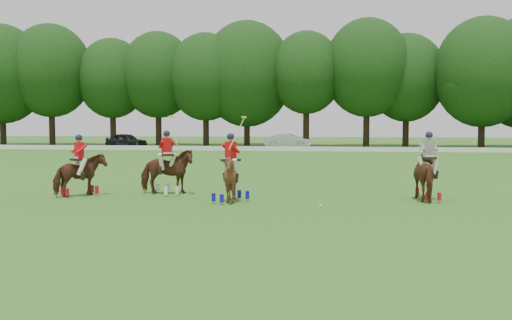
# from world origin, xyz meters

# --- Properties ---
(ground) EXTENTS (180.00, 180.00, 0.00)m
(ground) POSITION_xyz_m (0.00, 0.00, 0.00)
(ground) COLOR #2E671D
(ground) RESTS_ON ground
(tree_line) EXTENTS (117.98, 14.32, 14.75)m
(tree_line) POSITION_xyz_m (0.26, 48.05, 8.23)
(tree_line) COLOR black
(tree_line) RESTS_ON ground
(boundary_rail) EXTENTS (120.00, 0.10, 0.44)m
(boundary_rail) POSITION_xyz_m (0.00, 38.00, 0.22)
(boundary_rail) COLOR white
(boundary_rail) RESTS_ON ground
(car_left) EXTENTS (4.99, 3.21, 1.58)m
(car_left) POSITION_xyz_m (-19.02, 42.50, 0.79)
(car_left) COLOR black
(car_left) RESTS_ON ground
(car_mid) EXTENTS (4.91, 2.16, 1.57)m
(car_mid) POSITION_xyz_m (-1.56, 42.50, 0.78)
(car_mid) COLOR #AFAFB4
(car_mid) RESTS_ON ground
(polo_red_a) EXTENTS (1.87, 2.00, 2.30)m
(polo_red_a) POSITION_xyz_m (-6.37, 3.88, 0.83)
(polo_red_a) COLOR #452012
(polo_red_a) RESTS_ON ground
(polo_red_b) EXTENTS (2.26, 2.18, 2.99)m
(polo_red_b) POSITION_xyz_m (-3.30, 4.86, 0.89)
(polo_red_b) COLOR #452012
(polo_red_b) RESTS_ON ground
(polo_red_c) EXTENTS (2.00, 2.04, 2.93)m
(polo_red_c) POSITION_xyz_m (-0.50, 3.05, 0.87)
(polo_red_c) COLOR #452012
(polo_red_c) RESTS_ON ground
(polo_stripe_a) EXTENTS (1.32, 2.16, 2.43)m
(polo_stripe_a) POSITION_xyz_m (6.33, 4.51, 0.89)
(polo_stripe_a) COLOR #452012
(polo_stripe_a) RESTS_ON ground
(polo_ball) EXTENTS (0.09, 0.09, 0.09)m
(polo_ball) POSITION_xyz_m (2.60, 2.37, 0.04)
(polo_ball) COLOR white
(polo_ball) RESTS_ON ground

